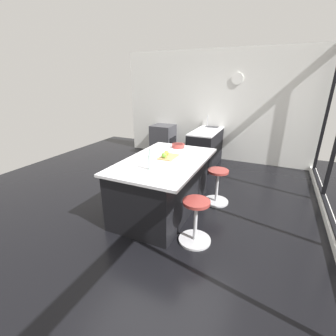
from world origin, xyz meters
The scene contains 12 objects.
ground_plane centered at (0.00, 0.00, 0.00)m, with size 8.20×8.20×0.00m, color black.
interior_partition_left centered at (-3.15, 0.00, 1.40)m, with size 0.15×5.03×2.80m.
sink_cabinet centered at (-2.81, 0.02, 0.45)m, with size 2.01×0.60×1.17m.
oven_range centered at (-2.80, -1.34, 0.43)m, with size 0.60×0.61×0.86m.
kitchen_island centered at (0.00, 0.00, 0.45)m, with size 1.90×1.19×0.89m.
stool_by_window centered at (-0.60, 0.77, 0.29)m, with size 0.44×0.44×0.62m.
stool_middle centered at (0.59, 0.77, 0.29)m, with size 0.44×0.44×0.62m.
cutting_board centered at (-0.13, 0.05, 0.90)m, with size 0.36×0.24×0.02m, color tan.
apple_yellow centered at (-0.17, -0.01, 0.95)m, with size 0.08×0.08×0.08m, color gold.
apple_green centered at (-0.02, 0.02, 0.95)m, with size 0.09×0.09×0.09m, color #609E2D.
water_bottle centered at (0.48, 0.05, 1.01)m, with size 0.06×0.06×0.31m.
fruit_bowl centered at (-0.73, -0.03, 0.93)m, with size 0.23×0.23×0.07m.
Camera 1 is at (3.17, 1.55, 2.08)m, focal length 25.11 mm.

